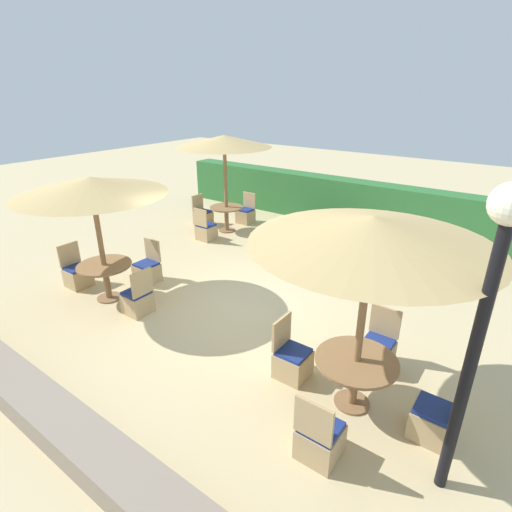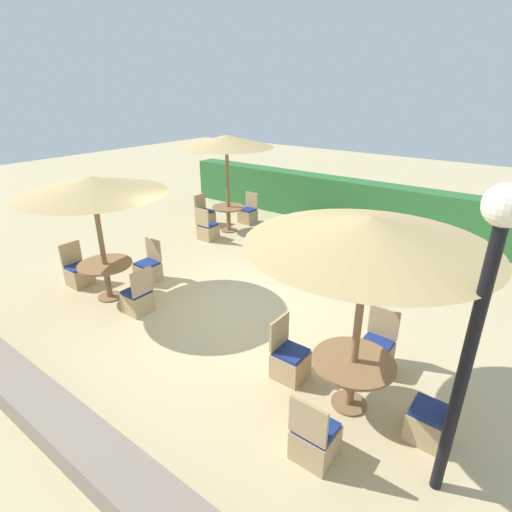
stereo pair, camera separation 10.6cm
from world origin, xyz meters
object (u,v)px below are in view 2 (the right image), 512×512
Objects in this scene: patio_chair_front_left_east at (138,299)px; parasol_front_left at (92,186)px; lamp_post at (484,295)px; parasol_back_left at (226,142)px; patio_chair_front_left_north at (148,270)px; patio_chair_back_left_south at (208,230)px; patio_chair_front_right_south at (315,439)px; parasol_front_right at (369,232)px; patio_chair_front_right_west at (289,361)px; round_table_front_left at (106,271)px; patio_chair_front_left_west at (79,273)px; patio_chair_back_left_north at (248,215)px; patio_chair_front_right_north at (376,352)px; round_table_front_right at (352,370)px; patio_chair_back_left_west at (205,216)px; patio_chair_front_right_east at (430,422)px; round_table_back_left at (228,213)px.

parasol_front_left is at bearing 90.09° from patio_chair_front_left_east.
lamp_post reaches higher than patio_chair_front_left_east.
parasol_back_left reaches higher than patio_chair_front_left_north.
patio_chair_front_right_south is (5.94, -4.51, 0.00)m from patio_chair_back_left_south.
parasol_front_right is 3.04× the size of patio_chair_front_right_west.
patio_chair_front_right_west is 1.00× the size of patio_chair_front_left_east.
patio_chair_back_left_south is 1.00× the size of patio_chair_front_left_north.
round_table_front_left is 1.13× the size of patio_chair_front_left_west.
lamp_post is 8.50m from patio_chair_back_left_south.
patio_chair_back_left_north is at bearing 133.10° from patio_chair_front_right_south.
round_table_front_left is (0.73, -5.52, 0.33)m from patio_chair_back_left_north.
patio_chair_back_left_north is at bearing 16.84° from patio_chair_front_left_east.
patio_chair_front_right_north is at bearing -74.68° from patio_chair_front_left_east.
patio_chair_front_right_south is at bearing -88.38° from round_table_front_right.
patio_chair_front_right_north is 4.37m from patio_chair_front_left_east.
patio_chair_back_left_south is 2.80m from patio_chair_front_left_north.
patio_chair_front_left_north is at bearing -100.79° from patio_chair_front_right_west.
patio_chair_back_left_south is 0.33× the size of parasol_front_right.
parasol_front_right is (6.87, -4.39, 2.23)m from patio_chair_back_left_west.
patio_chair_back_left_west is 7.35m from patio_chair_front_right_west.
round_table_front_left is (0.00, 0.00, -1.72)m from parasol_front_left.
patio_chair_front_right_east is at bearing 2.12° from parasol_front_left.
patio_chair_back_left_south is at bearing 149.42° from parasol_front_right.
patio_chair_front_right_north is (5.88, -3.42, -0.30)m from round_table_back_left.
lamp_post is 3.08× the size of round_table_front_right.
patio_chair_back_left_north is 1.00× the size of patio_chair_front_left_north.
parasol_front_right is 5.54m from round_table_front_left.
round_table_back_left is at bearing 137.64° from patio_chair_front_right_south.
patio_chair_front_right_north is (-1.05, 0.93, 0.00)m from patio_chair_front_right_east.
patio_chair_front_right_south is (0.03, -1.02, -2.23)m from parasol_front_right.
patio_chair_back_left_west is at bearing 61.19° from patio_chair_front_right_east.
round_table_front_right is (5.91, -4.40, 0.02)m from round_table_back_left.
patio_chair_front_left_east is (1.67, -5.52, 0.00)m from patio_chair_back_left_north.
patio_chair_front_right_south is at bearing 91.82° from patio_chair_front_right_north.
patio_chair_back_left_west is (-8.14, 4.94, -2.09)m from lamp_post.
patio_chair_front_right_north is (0.93, 0.97, 0.00)m from patio_chair_front_right_west.
patio_chair_front_left_east is (-4.25, -0.18, -2.23)m from parasol_front_right.
patio_chair_back_left_north is at bearing 52.67° from patio_chair_front_right_east.
lamp_post reaches higher than round_table_front_right.
patio_chair_front_right_north is at bearing 91.82° from patio_chair_front_right_south.
patio_chair_front_left_north is at bearing 87.52° from parasol_front_left.
patio_chair_back_left_west is at bearing -26.51° from patio_chair_front_right_north.
patio_chair_front_right_south is at bearing 133.10° from patio_chair_back_left_north.
lamp_post is 6.48m from parasol_front_left.
parasol_back_left is at bearing 145.43° from lamp_post.
patio_chair_back_left_north is 1.00× the size of patio_chair_front_right_west.
patio_chair_front_right_west is at bearing 134.20° from patio_chair_front_right_south.
lamp_post reaches higher than patio_chair_back_left_west.
patio_chair_front_left_west is at bearing 43.97° from patio_chair_front_left_north.
parasol_front_right reaches higher than patio_chair_front_right_north.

